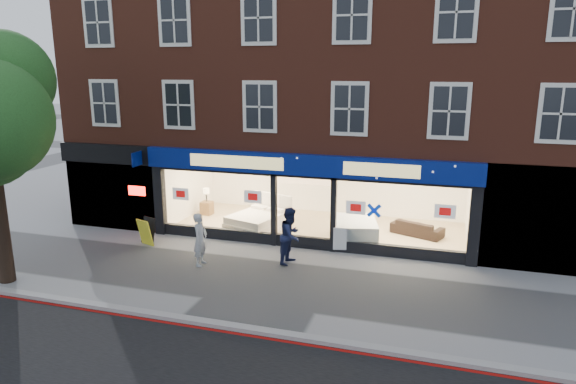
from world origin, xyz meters
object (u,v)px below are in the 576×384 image
at_px(mattress_stack, 354,230).
at_px(sofa, 417,228).
at_px(pedestrian_blue, 291,235).
at_px(display_bed, 259,220).
at_px(pedestrian_grey, 200,239).
at_px(a_board, 147,232).

bearing_deg(mattress_stack, sofa, 32.15).
bearing_deg(pedestrian_blue, display_bed, 46.84).
distance_m(display_bed, pedestrian_grey, 3.78).
bearing_deg(display_bed, pedestrian_blue, -35.46).
xyz_separation_m(mattress_stack, sofa, (2.10, 1.32, -0.11)).
bearing_deg(sofa, a_board, 43.86).
bearing_deg(pedestrian_grey, a_board, 65.95).
bearing_deg(mattress_stack, display_bed, 174.91).
xyz_separation_m(mattress_stack, a_board, (-6.92, -2.24, 0.00)).
distance_m(a_board, pedestrian_grey, 2.91).
bearing_deg(pedestrian_grey, pedestrian_blue, -70.38).
bearing_deg(a_board, sofa, 41.30).
bearing_deg(mattress_stack, pedestrian_blue, -123.74).
bearing_deg(display_bed, sofa, 26.84).
height_order(display_bed, pedestrian_grey, pedestrian_grey).
relative_size(mattress_stack, pedestrian_blue, 1.23).
xyz_separation_m(pedestrian_grey, pedestrian_blue, (2.66, 0.98, 0.07)).
xyz_separation_m(a_board, pedestrian_grey, (2.65, -1.15, 0.36)).
relative_size(display_bed, sofa, 1.36).
bearing_deg(a_board, mattress_stack, 37.71).
relative_size(mattress_stack, sofa, 1.20).
bearing_deg(display_bed, mattress_stack, 12.06).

